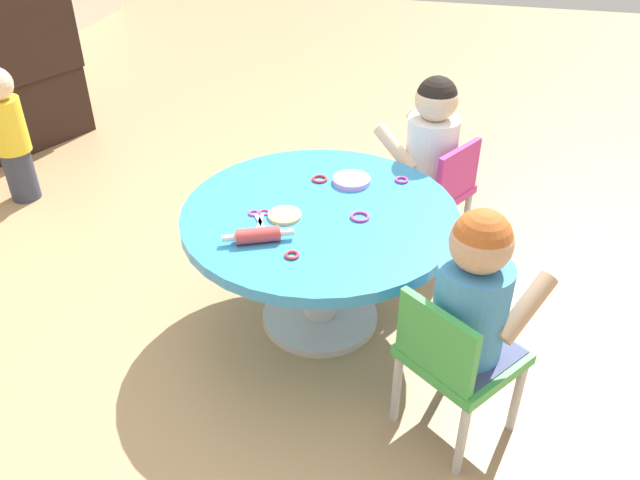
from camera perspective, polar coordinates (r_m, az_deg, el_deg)
The scene contains 16 objects.
ground_plane at distance 2.52m, azimuth -0.00°, elevation -6.89°, with size 10.00×10.00×0.00m, color tan.
craft_table at distance 2.29m, azimuth -0.00°, elevation 0.34°, with size 0.96×0.96×0.49m.
child_chair_left at distance 1.96m, azimuth 11.78°, elevation -10.09°, with size 0.42×0.42×0.54m.
seated_child_left at distance 1.84m, azimuth 13.38°, elevation -4.41°, with size 0.44×0.42×0.51m.
child_chair_right at distance 2.76m, azimuth 9.98°, elevation 4.28°, with size 0.41×0.41×0.54m.
seated_child_right at distance 2.68m, azimuth 9.75°, elevation 8.79°, with size 0.40×0.43×0.51m.
armchair_dark at distance 4.22m, azimuth -26.09°, elevation 11.99°, with size 0.93×0.94×0.85m.
toddler_standing at distance 3.45m, azimuth -25.67°, elevation 8.59°, with size 0.17×0.17×0.67m.
rolling_pin at distance 2.07m, azimuth -5.46°, elevation 0.43°, with size 0.11×0.22×0.05m.
craft_scissors at distance 2.20m, azimuth -5.34°, elevation 2.03°, with size 0.14×0.10×0.01m.
playdough_blob_0 at distance 2.41m, azimuth 2.79°, elevation 5.25°, with size 0.14×0.14×0.02m, color #CC99E5.
playdough_blob_1 at distance 2.20m, azimuth -3.11°, elevation 2.18°, with size 0.11×0.11×0.01m, color #F2CC72.
cookie_cutter_0 at distance 2.42m, azimuth -0.03°, elevation 5.38°, with size 0.06×0.06×0.01m, color red.
cookie_cutter_1 at distance 2.44m, azimuth 7.18°, elevation 5.26°, with size 0.05×0.05×0.01m, color #D83FA5.
cookie_cutter_2 at distance 2.01m, azimuth -2.48°, elevation -1.33°, with size 0.05×0.05×0.01m, color red.
cookie_cutter_3 at distance 2.20m, azimuth 3.52°, elevation 2.06°, with size 0.07×0.07×0.01m, color #D83FA5.
Camera 1 is at (-1.86, -0.44, 1.64)m, focal length 36.46 mm.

